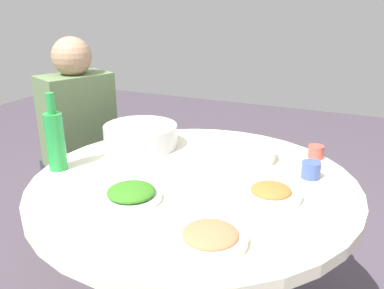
{
  "coord_description": "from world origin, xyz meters",
  "views": [
    {
      "loc": [
        0.52,
        -1.19,
        1.36
      ],
      "look_at": [
        -0.06,
        0.12,
        0.83
      ],
      "focal_mm": 37.11,
      "sensor_mm": 36.0,
      "label": 1
    }
  ],
  "objects_px": {
    "dish_stirfry": "(271,193)",
    "tea_cup_near": "(311,170)",
    "dish_greens": "(131,194)",
    "diner_left": "(79,126)",
    "soup_bowl": "(245,153)",
    "green_bottle": "(55,139)",
    "rice_bowl": "(141,135)",
    "dish_tofu_braise": "(210,237)",
    "round_dining_table": "(194,212)",
    "tea_cup_far": "(316,152)",
    "stool_for_diner_left": "(88,217)"
  },
  "relations": [
    {
      "from": "dish_tofu_braise",
      "to": "tea_cup_near",
      "type": "height_order",
      "value": "tea_cup_near"
    },
    {
      "from": "rice_bowl",
      "to": "dish_tofu_braise",
      "type": "xyz_separation_m",
      "value": [
        0.55,
        -0.56,
        -0.03
      ]
    },
    {
      "from": "tea_cup_near",
      "to": "soup_bowl",
      "type": "bearing_deg",
      "value": 164.67
    },
    {
      "from": "tea_cup_far",
      "to": "stool_for_diner_left",
      "type": "distance_m",
      "value": 1.29
    },
    {
      "from": "rice_bowl",
      "to": "tea_cup_near",
      "type": "height_order",
      "value": "rice_bowl"
    },
    {
      "from": "round_dining_table",
      "to": "tea_cup_near",
      "type": "xyz_separation_m",
      "value": [
        0.38,
        0.18,
        0.17
      ]
    },
    {
      "from": "rice_bowl",
      "to": "dish_tofu_braise",
      "type": "bearing_deg",
      "value": -45.72
    },
    {
      "from": "diner_left",
      "to": "rice_bowl",
      "type": "bearing_deg",
      "value": -15.92
    },
    {
      "from": "diner_left",
      "to": "soup_bowl",
      "type": "bearing_deg",
      "value": -5.42
    },
    {
      "from": "rice_bowl",
      "to": "diner_left",
      "type": "bearing_deg",
      "value": 164.08
    },
    {
      "from": "round_dining_table",
      "to": "dish_stirfry",
      "type": "relative_size",
      "value": 5.89
    },
    {
      "from": "dish_stirfry",
      "to": "stool_for_diner_left",
      "type": "relative_size",
      "value": 0.46
    },
    {
      "from": "dish_stirfry",
      "to": "diner_left",
      "type": "relative_size",
      "value": 0.26
    },
    {
      "from": "round_dining_table",
      "to": "tea_cup_far",
      "type": "distance_m",
      "value": 0.56
    },
    {
      "from": "rice_bowl",
      "to": "soup_bowl",
      "type": "xyz_separation_m",
      "value": [
        0.46,
        0.04,
        -0.02
      ]
    },
    {
      "from": "dish_stirfry",
      "to": "tea_cup_near",
      "type": "height_order",
      "value": "tea_cup_near"
    },
    {
      "from": "rice_bowl",
      "to": "green_bottle",
      "type": "xyz_separation_m",
      "value": [
        -0.16,
        -0.34,
        0.07
      ]
    },
    {
      "from": "round_dining_table",
      "to": "diner_left",
      "type": "height_order",
      "value": "diner_left"
    },
    {
      "from": "green_bottle",
      "to": "dish_greens",
      "type": "bearing_deg",
      "value": -14.27
    },
    {
      "from": "dish_tofu_braise",
      "to": "stool_for_diner_left",
      "type": "height_order",
      "value": "dish_tofu_braise"
    },
    {
      "from": "green_bottle",
      "to": "rice_bowl",
      "type": "bearing_deg",
      "value": 64.72
    },
    {
      "from": "soup_bowl",
      "to": "dish_tofu_braise",
      "type": "bearing_deg",
      "value": -81.82
    },
    {
      "from": "tea_cup_far",
      "to": "stool_for_diner_left",
      "type": "relative_size",
      "value": 0.14
    },
    {
      "from": "soup_bowl",
      "to": "tea_cup_near",
      "type": "distance_m",
      "value": 0.28
    },
    {
      "from": "dish_stirfry",
      "to": "tea_cup_far",
      "type": "height_order",
      "value": "tea_cup_far"
    },
    {
      "from": "dish_tofu_braise",
      "to": "diner_left",
      "type": "bearing_deg",
      "value": 145.25
    },
    {
      "from": "round_dining_table",
      "to": "tea_cup_far",
      "type": "relative_size",
      "value": 18.77
    },
    {
      "from": "green_bottle",
      "to": "diner_left",
      "type": "distance_m",
      "value": 0.56
    },
    {
      "from": "tea_cup_far",
      "to": "round_dining_table",
      "type": "bearing_deg",
      "value": -134.55
    },
    {
      "from": "soup_bowl",
      "to": "tea_cup_near",
      "type": "height_order",
      "value": "tea_cup_near"
    },
    {
      "from": "round_dining_table",
      "to": "stool_for_diner_left",
      "type": "xyz_separation_m",
      "value": [
        -0.79,
        0.34,
        -0.4
      ]
    },
    {
      "from": "rice_bowl",
      "to": "dish_stirfry",
      "type": "relative_size",
      "value": 1.61
    },
    {
      "from": "rice_bowl",
      "to": "stool_for_diner_left",
      "type": "relative_size",
      "value": 0.74
    },
    {
      "from": "soup_bowl",
      "to": "tea_cup_near",
      "type": "xyz_separation_m",
      "value": [
        0.27,
        -0.07,
        0.0
      ]
    },
    {
      "from": "dish_greens",
      "to": "diner_left",
      "type": "xyz_separation_m",
      "value": [
        -0.67,
        0.57,
        -0.02
      ]
    },
    {
      "from": "soup_bowl",
      "to": "diner_left",
      "type": "xyz_separation_m",
      "value": [
        -0.9,
        0.09,
        -0.02
      ]
    },
    {
      "from": "dish_stirfry",
      "to": "tea_cup_far",
      "type": "xyz_separation_m",
      "value": [
        0.09,
        0.41,
        0.01
      ]
    },
    {
      "from": "rice_bowl",
      "to": "green_bottle",
      "type": "relative_size",
      "value": 1.08
    },
    {
      "from": "dish_greens",
      "to": "diner_left",
      "type": "distance_m",
      "value": 0.88
    },
    {
      "from": "dish_tofu_braise",
      "to": "tea_cup_far",
      "type": "bearing_deg",
      "value": 76.52
    },
    {
      "from": "tea_cup_far",
      "to": "soup_bowl",
      "type": "bearing_deg",
      "value": -153.98
    },
    {
      "from": "green_bottle",
      "to": "stool_for_diner_left",
      "type": "height_order",
      "value": "green_bottle"
    },
    {
      "from": "dish_greens",
      "to": "tea_cup_near",
      "type": "height_order",
      "value": "tea_cup_near"
    },
    {
      "from": "rice_bowl",
      "to": "dish_stirfry",
      "type": "xyz_separation_m",
      "value": [
        0.63,
        -0.25,
        -0.03
      ]
    },
    {
      "from": "tea_cup_near",
      "to": "diner_left",
      "type": "relative_size",
      "value": 0.09
    },
    {
      "from": "dish_tofu_braise",
      "to": "round_dining_table",
      "type": "bearing_deg",
      "value": 120.02
    },
    {
      "from": "dish_greens",
      "to": "tea_cup_near",
      "type": "distance_m",
      "value": 0.65
    },
    {
      "from": "rice_bowl",
      "to": "dish_greens",
      "type": "distance_m",
      "value": 0.49
    },
    {
      "from": "dish_stirfry",
      "to": "tea_cup_near",
      "type": "xyz_separation_m",
      "value": [
        0.1,
        0.21,
        0.01
      ]
    },
    {
      "from": "rice_bowl",
      "to": "dish_greens",
      "type": "xyz_separation_m",
      "value": [
        0.22,
        -0.44,
        -0.03
      ]
    }
  ]
}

